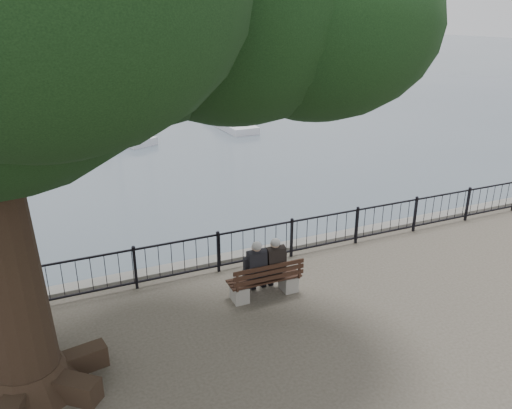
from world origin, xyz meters
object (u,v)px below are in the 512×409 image
person_right (272,267)px  lion_monument (95,61)px  bench (265,284)px  person_left (254,270)px

person_right → lion_monument: 48.89m
bench → lion_monument: lion_monument is taller
person_right → lion_monument: (2.22, 48.84, 0.51)m
person_left → person_right: 0.44m
person_right → lion_monument: bearing=87.4°
lion_monument → person_left: bearing=-93.1°
person_left → lion_monument: size_ratio=0.16×
bench → person_left: bearing=156.0°
bench → person_left: 0.41m
bench → person_right: 0.41m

